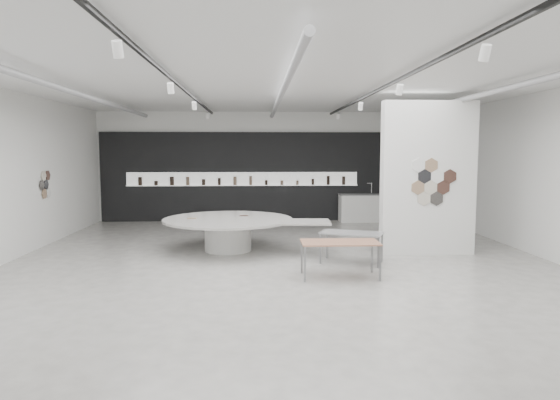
{
  "coord_description": "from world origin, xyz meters",
  "views": [
    {
      "loc": [
        -0.53,
        -10.51,
        2.44
      ],
      "look_at": [
        0.03,
        1.2,
        1.29
      ],
      "focal_mm": 32.0,
      "sensor_mm": 36.0,
      "label": 1
    }
  ],
  "objects_px": {
    "partition_column": "(428,179)",
    "sample_table_wood": "(340,244)",
    "display_island": "(231,230)",
    "kitchen_counter": "(363,208)",
    "sample_table_stone": "(352,235)"
  },
  "relations": [
    {
      "from": "partition_column",
      "to": "sample_table_wood",
      "type": "distance_m",
      "value": 3.4
    },
    {
      "from": "display_island",
      "to": "kitchen_counter",
      "type": "relative_size",
      "value": 2.41
    },
    {
      "from": "display_island",
      "to": "partition_column",
      "type": "bearing_deg",
      "value": -4.51
    },
    {
      "from": "sample_table_stone",
      "to": "kitchen_counter",
      "type": "height_order",
      "value": "kitchen_counter"
    },
    {
      "from": "display_island",
      "to": "kitchen_counter",
      "type": "distance_m",
      "value": 6.55
    },
    {
      "from": "partition_column",
      "to": "sample_table_stone",
      "type": "height_order",
      "value": "partition_column"
    },
    {
      "from": "kitchen_counter",
      "to": "display_island",
      "type": "bearing_deg",
      "value": -132.53
    },
    {
      "from": "partition_column",
      "to": "sample_table_stone",
      "type": "relative_size",
      "value": 2.45
    },
    {
      "from": "partition_column",
      "to": "sample_table_wood",
      "type": "height_order",
      "value": "partition_column"
    },
    {
      "from": "sample_table_stone",
      "to": "kitchen_counter",
      "type": "distance_m",
      "value": 6.59
    },
    {
      "from": "partition_column",
      "to": "sample_table_wood",
      "type": "relative_size",
      "value": 2.4
    },
    {
      "from": "display_island",
      "to": "sample_table_stone",
      "type": "xyz_separation_m",
      "value": [
        2.7,
        -1.49,
        0.1
      ]
    },
    {
      "from": "sample_table_wood",
      "to": "display_island",
      "type": "bearing_deg",
      "value": 129.75
    },
    {
      "from": "display_island",
      "to": "sample_table_stone",
      "type": "height_order",
      "value": "display_island"
    },
    {
      "from": "sample_table_stone",
      "to": "kitchen_counter",
      "type": "relative_size",
      "value": 0.86
    }
  ]
}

